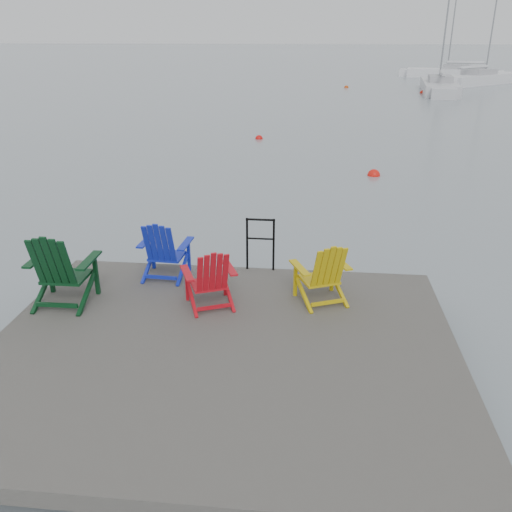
# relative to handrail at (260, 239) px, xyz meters

# --- Properties ---
(ground) EXTENTS (400.00, 400.00, 0.00)m
(ground) POSITION_rel_handrail_xyz_m (-0.25, -2.45, -1.04)
(ground) COLOR slate
(ground) RESTS_ON ground
(dock) EXTENTS (6.00, 5.00, 1.40)m
(dock) POSITION_rel_handrail_xyz_m (-0.25, -2.45, -0.69)
(dock) COLOR #292624
(dock) RESTS_ON ground
(handrail) EXTENTS (0.48, 0.04, 0.90)m
(handrail) POSITION_rel_handrail_xyz_m (0.00, 0.00, 0.00)
(handrail) COLOR black
(handrail) RESTS_ON dock
(chair_green) EXTENTS (0.92, 0.85, 1.14)m
(chair_green) POSITION_rel_handrail_xyz_m (-2.73, -1.55, 0.03)
(chair_green) COLOR black
(chair_green) RESTS_ON dock
(chair_blue) EXTENTS (0.82, 0.76, 0.99)m
(chair_blue) POSITION_rel_handrail_xyz_m (-1.50, -0.48, -0.04)
(chair_blue) COLOR #1123B5
(chair_blue) RESTS_ON dock
(chair_red) EXTENTS (0.89, 0.86, 0.92)m
(chair_red) POSITION_rel_handrail_xyz_m (-0.58, -1.40, -0.08)
(chair_red) COLOR red
(chair_red) RESTS_ON dock
(chair_yellow) EXTENTS (0.93, 0.89, 0.96)m
(chair_yellow) POSITION_rel_handrail_xyz_m (1.02, -1.09, -0.06)
(chair_yellow) COLOR #C5A70A
(chair_yellow) RESTS_ON dock
(sailboat_near) EXTENTS (3.43, 9.12, 12.22)m
(sailboat_near) POSITION_rel_handrail_xyz_m (9.86, 34.63, -0.69)
(sailboat_near) COLOR silver
(sailboat_near) RESTS_ON ground
(sailboat_mid) EXTENTS (8.69, 8.30, 13.03)m
(sailboat_mid) POSITION_rel_handrail_xyz_m (14.91, 42.18, -0.69)
(sailboat_mid) COLOR silver
(sailboat_mid) RESTS_ON ground
(sailboat_far) EXTENTS (8.58, 3.86, 11.49)m
(sailboat_far) POSITION_rel_handrail_xyz_m (13.96, 49.05, -0.69)
(sailboat_far) COLOR white
(sailboat_far) RESTS_ON ground
(buoy_a) EXTENTS (0.40, 0.40, 0.40)m
(buoy_a) POSITION_rel_handrail_xyz_m (2.74, 8.72, -1.04)
(buoy_a) COLOR red
(buoy_a) RESTS_ON ground
(buoy_b) EXTENTS (0.32, 0.32, 0.32)m
(buoy_b) POSITION_rel_handrail_xyz_m (-1.49, 14.58, -1.04)
(buoy_b) COLOR red
(buoy_b) RESTS_ON ground
(buoy_c) EXTENTS (0.38, 0.38, 0.38)m
(buoy_c) POSITION_rel_handrail_xyz_m (8.61, 34.06, -1.04)
(buoy_c) COLOR red
(buoy_c) RESTS_ON ground
(buoy_d) EXTENTS (0.36, 0.36, 0.36)m
(buoy_d) POSITION_rel_handrail_xyz_m (3.25, 37.55, -1.04)
(buoy_d) COLOR #BE3C0B
(buoy_d) RESTS_ON ground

